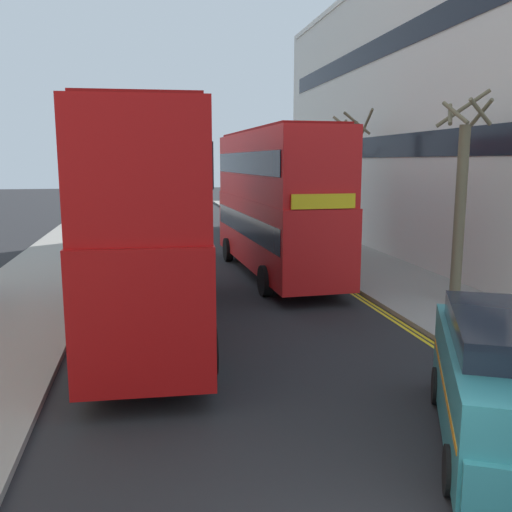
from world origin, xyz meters
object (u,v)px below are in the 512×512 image
object	(u,v)px
taxi_minivan	(510,387)
double_decker_bus_away	(152,217)
pedestrian_far	(320,230)
double_decker_bus_oncoming	(275,198)

from	to	relation	value
taxi_minivan	double_decker_bus_away	bearing A→B (deg)	124.96
double_decker_bus_away	pedestrian_far	xyz separation A→B (m)	(8.44, 11.99, -2.04)
double_decker_bus_away	double_decker_bus_oncoming	xyz separation A→B (m)	(4.77, 6.41, 0.00)
taxi_minivan	pedestrian_far	world-z (taller)	taxi_minivan
double_decker_bus_oncoming	taxi_minivan	xyz separation A→B (m)	(0.46, -13.90, -1.96)
double_decker_bus_oncoming	taxi_minivan	bearing A→B (deg)	-88.09
pedestrian_far	double_decker_bus_oncoming	bearing A→B (deg)	-123.33
double_decker_bus_oncoming	pedestrian_far	xyz separation A→B (m)	(3.66, 5.57, -2.04)
double_decker_bus_away	taxi_minivan	bearing A→B (deg)	-55.04
double_decker_bus_oncoming	pedestrian_far	world-z (taller)	double_decker_bus_oncoming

